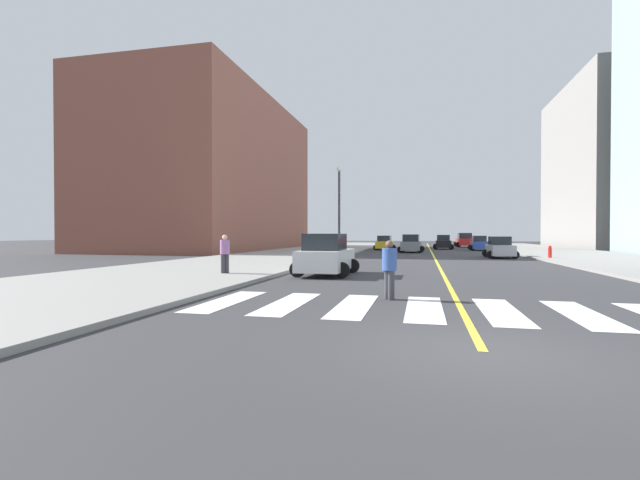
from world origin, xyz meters
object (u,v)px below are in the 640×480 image
object	(u,v)px
car_white_sixth	(326,256)
street_lamp	(339,203)
car_silver_second	(500,248)
car_yellow_fourth	(385,243)
car_red_third	(465,240)
car_gray_seventh	(411,244)
pedestrian_walking_west	(225,252)
car_black_fifth	(443,242)
pedestrian_crossing	(389,267)
car_blue_nearest	(479,243)
fire_hydrant	(550,252)

from	to	relation	value
car_white_sixth	street_lamp	bearing A→B (deg)	99.52
car_silver_second	car_yellow_fourth	distance (m)	18.12
car_red_third	car_gray_seventh	distance (m)	21.48
car_yellow_fourth	car_white_sixth	size ratio (longest dim) A/B	0.90
car_yellow_fourth	car_white_sixth	bearing A→B (deg)	-87.35
pedestrian_walking_west	car_white_sixth	bearing A→B (deg)	-25.98
car_black_fifth	pedestrian_crossing	size ratio (longest dim) A/B	2.33
car_yellow_fourth	car_gray_seventh	world-z (taller)	car_gray_seventh
car_red_third	car_black_fifth	bearing A→B (deg)	67.92
car_blue_nearest	pedestrian_crossing	size ratio (longest dim) A/B	2.22
car_silver_second	car_gray_seventh	world-z (taller)	car_gray_seventh
car_red_third	fire_hydrant	world-z (taller)	car_red_third
car_red_third	car_blue_nearest	bearing A→B (deg)	89.29
pedestrian_walking_west	car_red_third	bearing A→B (deg)	26.03
car_red_third	car_yellow_fourth	xyz separation A→B (m)	(-10.21, -14.04, -0.15)
car_silver_second	car_white_sixth	xyz separation A→B (m)	(-10.26, -17.21, 0.10)
car_white_sixth	car_blue_nearest	bearing A→B (deg)	73.16
pedestrian_walking_west	fire_hydrant	distance (m)	24.46
car_blue_nearest	car_red_third	bearing A→B (deg)	-86.70
car_white_sixth	pedestrian_crossing	size ratio (longest dim) A/B	2.51
car_red_third	street_lamp	size ratio (longest dim) A/B	0.61
car_blue_nearest	car_black_fifth	size ratio (longest dim) A/B	0.95
car_red_third	fire_hydrant	size ratio (longest dim) A/B	5.15
car_blue_nearest	car_white_sixth	distance (m)	35.06
car_yellow_fourth	street_lamp	world-z (taller)	street_lamp
pedestrian_walking_west	fire_hydrant	world-z (taller)	pedestrian_walking_west
street_lamp	car_red_third	bearing A→B (deg)	65.22
car_gray_seventh	pedestrian_crossing	bearing A→B (deg)	-87.23
pedestrian_crossing	street_lamp	bearing A→B (deg)	-26.48
car_blue_nearest	car_white_sixth	world-z (taller)	car_white_sixth
car_blue_nearest	car_yellow_fourth	bearing A→B (deg)	7.99
car_black_fifth	pedestrian_crossing	bearing A→B (deg)	86.95
car_white_sixth	car_black_fifth	bearing A→B (deg)	80.28
car_gray_seventh	fire_hydrant	xyz separation A→B (m)	(10.15, -10.57, -0.28)
street_lamp	car_yellow_fourth	bearing A→B (deg)	78.84
pedestrian_crossing	street_lamp	world-z (taller)	street_lamp
car_silver_second	fire_hydrant	world-z (taller)	car_silver_second
pedestrian_crossing	car_yellow_fourth	bearing A→B (deg)	-35.35
car_blue_nearest	street_lamp	world-z (taller)	street_lamp
car_silver_second	fire_hydrant	xyz separation A→B (m)	(3.11, -1.88, -0.21)
car_white_sixth	car_gray_seventh	bearing A→B (deg)	83.77
car_yellow_fourth	car_gray_seventh	size ratio (longest dim) A/B	0.92
car_yellow_fourth	car_black_fifth	distance (m)	8.12
car_silver_second	car_yellow_fourth	size ratio (longest dim) A/B	0.99
car_yellow_fourth	fire_hydrant	size ratio (longest dim) A/B	4.31
car_silver_second	car_red_third	world-z (taller)	car_red_third
car_red_third	car_gray_seventh	world-z (taller)	car_red_third
car_white_sixth	car_gray_seventh	size ratio (longest dim) A/B	1.03
car_white_sixth	pedestrian_crossing	distance (m)	7.69
car_black_fifth	fire_hydrant	size ratio (longest dim) A/B	4.46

